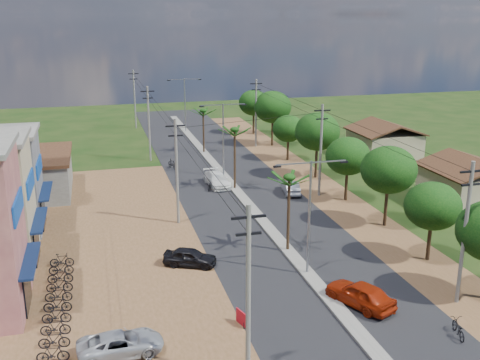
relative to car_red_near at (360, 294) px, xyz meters
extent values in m
plane|color=black|center=(-1.50, 4.87, -0.77)|extent=(160.00, 160.00, 0.00)
cube|color=black|center=(-1.50, 19.87, -0.75)|extent=(12.00, 110.00, 0.04)
cube|color=#605E56|center=(-1.50, 22.87, -0.68)|extent=(1.00, 90.00, 0.18)
cube|color=#53391C|center=(-16.50, 12.87, -0.75)|extent=(18.00, 46.00, 0.04)
cube|color=#53391C|center=(7.00, 19.87, -0.75)|extent=(5.00, 90.00, 0.03)
cube|color=#0F1D3F|center=(-19.10, 4.87, 2.33)|extent=(0.80, 5.40, 0.15)
cube|color=black|center=(-19.45, 4.87, 0.53)|extent=(0.10, 3.00, 2.40)
cube|color=#0E3E92|center=(-19.42, 4.87, 5.73)|extent=(0.12, 4.20, 1.20)
cube|color=#0F1D3F|center=(-19.10, 11.87, 2.33)|extent=(0.80, 5.40, 0.15)
cube|color=black|center=(-19.45, 11.87, 0.53)|extent=(0.10, 3.00, 2.40)
cube|color=#0E3E92|center=(-19.42, 11.87, 5.08)|extent=(0.12, 4.20, 1.20)
cube|color=#0F1D3F|center=(-19.10, 18.87, 2.33)|extent=(0.80, 5.40, 0.15)
cube|color=black|center=(-19.45, 18.87, 0.53)|extent=(0.10, 3.00, 2.40)
cube|color=#0E3E92|center=(-19.42, 18.87, 4.43)|extent=(0.12, 4.20, 1.20)
cube|color=#605E56|center=(-22.50, 28.87, 1.03)|extent=(10.00, 10.00, 3.60)
cube|color=#321C10|center=(-22.50, 28.87, 3.03)|extent=(10.40, 10.40, 0.30)
cube|color=tan|center=(18.50, 14.87, 0.88)|extent=(7.00, 7.00, 3.30)
cube|color=tan|center=(19.50, 32.87, 0.88)|extent=(7.00, 7.00, 3.30)
cylinder|color=black|center=(7.80, 4.87, 1.16)|extent=(0.28, 0.28, 3.85)
ellipsoid|color=black|center=(7.80, 4.87, 3.36)|extent=(4.00, 4.00, 3.40)
cylinder|color=black|center=(8.20, 11.87, 1.51)|extent=(0.28, 0.28, 4.55)
ellipsoid|color=black|center=(8.20, 11.87, 4.11)|extent=(4.60, 4.60, 3.91)
cylinder|color=black|center=(7.90, 18.87, 1.26)|extent=(0.28, 0.28, 4.06)
ellipsoid|color=black|center=(7.90, 18.87, 3.58)|extent=(4.20, 4.20, 3.57)
cylinder|color=black|center=(8.10, 26.87, 1.61)|extent=(0.28, 0.28, 4.76)
ellipsoid|color=black|center=(8.10, 26.87, 4.33)|extent=(4.80, 4.80, 4.08)
cylinder|color=black|center=(7.70, 34.87, 1.05)|extent=(0.28, 0.28, 3.64)
ellipsoid|color=black|center=(7.70, 34.87, 3.13)|extent=(3.80, 3.80, 3.23)
cylinder|color=black|center=(8.30, 42.87, 1.68)|extent=(0.28, 0.28, 4.90)
ellipsoid|color=black|center=(8.30, 42.87, 4.48)|extent=(5.00, 5.00, 4.25)
cylinder|color=black|center=(8.00, 50.87, 1.40)|extent=(0.28, 0.28, 4.34)
ellipsoid|color=black|center=(8.00, 50.87, 3.88)|extent=(4.40, 4.40, 3.74)
cylinder|color=black|center=(-1.50, 8.87, 2.13)|extent=(0.22, 0.22, 5.80)
cylinder|color=black|center=(-1.50, 24.87, 2.33)|extent=(0.22, 0.22, 6.20)
cylinder|color=black|center=(-1.50, 40.87, 1.98)|extent=(0.22, 0.22, 5.50)
cylinder|color=gray|center=(-1.50, 4.87, 3.23)|extent=(0.16, 0.16, 8.00)
cube|color=gray|center=(-0.30, 4.87, 7.13)|extent=(2.40, 0.08, 0.08)
cube|color=gray|center=(-2.70, 4.87, 7.13)|extent=(2.40, 0.08, 0.08)
cube|color=black|center=(0.80, 4.87, 7.03)|extent=(0.50, 0.18, 0.12)
cube|color=black|center=(-3.80, 4.87, 7.03)|extent=(0.50, 0.18, 0.12)
cylinder|color=gray|center=(-1.50, 29.87, 3.23)|extent=(0.16, 0.16, 8.00)
cube|color=gray|center=(-0.30, 29.87, 7.13)|extent=(2.40, 0.08, 0.08)
cube|color=gray|center=(-2.70, 29.87, 7.13)|extent=(2.40, 0.08, 0.08)
cube|color=black|center=(0.80, 29.87, 7.03)|extent=(0.50, 0.18, 0.12)
cube|color=black|center=(-3.80, 29.87, 7.03)|extent=(0.50, 0.18, 0.12)
cylinder|color=gray|center=(-1.50, 54.87, 3.23)|extent=(0.16, 0.16, 8.00)
cube|color=gray|center=(-0.30, 54.87, 7.13)|extent=(2.40, 0.08, 0.08)
cube|color=gray|center=(-2.70, 54.87, 7.13)|extent=(2.40, 0.08, 0.08)
cube|color=black|center=(0.80, 54.87, 7.03)|extent=(0.50, 0.18, 0.12)
cube|color=black|center=(-3.80, 54.87, 7.03)|extent=(0.50, 0.18, 0.12)
cylinder|color=#605E56|center=(-8.50, -5.13, 3.73)|extent=(0.24, 0.24, 9.00)
cube|color=black|center=(-8.50, -5.13, 7.63)|extent=(1.60, 0.12, 0.12)
cube|color=black|center=(-8.50, -5.13, 6.83)|extent=(1.20, 0.12, 0.12)
cylinder|color=#605E56|center=(-8.50, 16.87, 3.73)|extent=(0.24, 0.24, 9.00)
cube|color=black|center=(-8.50, 16.87, 7.63)|extent=(1.60, 0.12, 0.12)
cube|color=black|center=(-8.50, 16.87, 6.83)|extent=(1.20, 0.12, 0.12)
cylinder|color=#605E56|center=(-8.50, 38.87, 3.73)|extent=(0.24, 0.24, 9.00)
cube|color=black|center=(-8.50, 38.87, 7.63)|extent=(1.60, 0.12, 0.12)
cube|color=black|center=(-8.50, 38.87, 6.83)|extent=(1.20, 0.12, 0.12)
cylinder|color=#605E56|center=(-8.50, 59.87, 3.73)|extent=(0.24, 0.24, 9.00)
cube|color=black|center=(-8.50, 59.87, 7.63)|extent=(1.60, 0.12, 0.12)
cube|color=black|center=(-8.50, 59.87, 6.83)|extent=(1.20, 0.12, 0.12)
cylinder|color=#605E56|center=(6.00, -1.13, 3.73)|extent=(0.24, 0.24, 9.00)
cube|color=black|center=(6.00, -1.13, 7.63)|extent=(1.60, 0.12, 0.12)
cube|color=black|center=(6.00, -1.13, 6.83)|extent=(1.20, 0.12, 0.12)
cylinder|color=#605E56|center=(6.00, 20.87, 3.73)|extent=(0.24, 0.24, 9.00)
cube|color=black|center=(6.00, 20.87, 7.63)|extent=(1.60, 0.12, 0.12)
cube|color=black|center=(6.00, 20.87, 6.83)|extent=(1.20, 0.12, 0.12)
cylinder|color=#605E56|center=(6.00, 42.87, 3.73)|extent=(0.24, 0.24, 9.00)
cube|color=black|center=(6.00, 42.87, 7.63)|extent=(1.60, 0.12, 0.12)
cube|color=black|center=(6.00, 42.87, 6.83)|extent=(1.20, 0.12, 0.12)
imported|color=maroon|center=(0.00, 0.00, 0.00)|extent=(3.55, 4.86, 1.54)
imported|color=#A1A4A9|center=(3.50, 22.17, -0.13)|extent=(1.97, 4.06, 1.28)
imported|color=silver|center=(-3.00, 26.42, -0.08)|extent=(2.26, 4.88, 1.38)
imported|color=#A1A4A9|center=(-14.36, -1.53, -0.15)|extent=(4.60, 2.38, 1.24)
imported|color=black|center=(-9.00, 8.24, -0.13)|extent=(4.03, 2.93, 1.28)
imported|color=black|center=(3.70, -4.49, -0.30)|extent=(1.11, 1.91, 0.95)
imported|color=black|center=(-4.03, 25.30, -0.37)|extent=(0.98, 1.60, 0.79)
imported|color=black|center=(-6.50, 34.38, -0.21)|extent=(1.17, 1.94, 1.13)
cube|color=#AA0F1C|center=(-7.54, -0.34, -0.32)|extent=(0.39, 1.06, 0.90)
cylinder|color=black|center=(-7.54, -0.83, -0.54)|extent=(0.04, 0.04, 0.45)
cylinder|color=black|center=(-7.54, 0.16, -0.54)|extent=(0.04, 0.04, 0.45)
imported|color=black|center=(-17.75, -1.30, -0.27)|extent=(1.70, 0.64, 1.00)
imported|color=black|center=(-17.75, 0.00, -0.27)|extent=(1.70, 0.64, 1.00)
imported|color=black|center=(-17.75, 1.30, -0.27)|extent=(1.70, 0.64, 1.00)
imported|color=black|center=(-17.75, 2.60, -0.27)|extent=(1.70, 0.64, 1.00)
imported|color=black|center=(-17.75, 3.90, -0.27)|extent=(1.70, 0.64, 1.00)
imported|color=black|center=(-17.75, 5.20, -0.27)|extent=(1.70, 0.64, 1.00)
imported|color=black|center=(-17.75, 6.50, -0.27)|extent=(1.70, 0.64, 1.00)
imported|color=black|center=(-17.75, 7.80, -0.27)|extent=(1.70, 0.64, 1.00)
imported|color=black|center=(-17.75, 9.10, -0.27)|extent=(1.70, 0.64, 1.00)
imported|color=black|center=(-17.75, 10.40, -0.27)|extent=(1.70, 0.64, 1.00)
camera|label=1|loc=(-14.88, -27.75, 16.31)|focal=42.00mm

